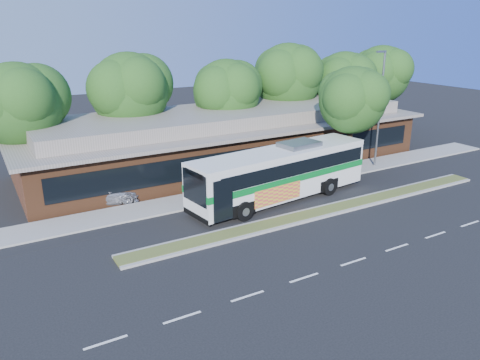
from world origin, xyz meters
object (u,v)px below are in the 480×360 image
Objects in this scene: sidewalk_tree at (355,98)px; lamp_post at (380,106)px; sedan at (100,193)px; transit_bus at (281,170)px.

lamp_post is at bearing 10.29° from sidewalk_tree.
lamp_post is 1.84× the size of sedan.
transit_bus is 2.68× the size of sedan.
sedan is 18.96m from sidewalk_tree.
lamp_post reaches higher than sedan.
sidewalk_tree is (7.53, 1.61, 3.83)m from transit_bus.
sidewalk_tree reaches higher than sedan.
lamp_post is at bearing -89.84° from sedan.
sedan is (-21.12, 2.94, -4.19)m from lamp_post.
transit_bus is 1.62× the size of sidewalk_tree.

